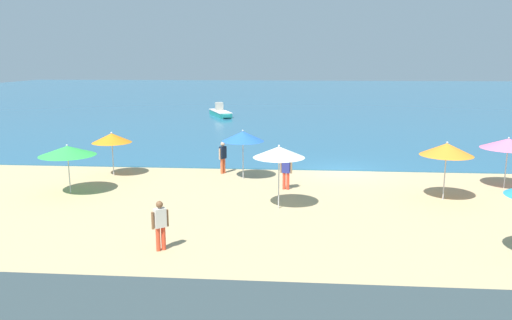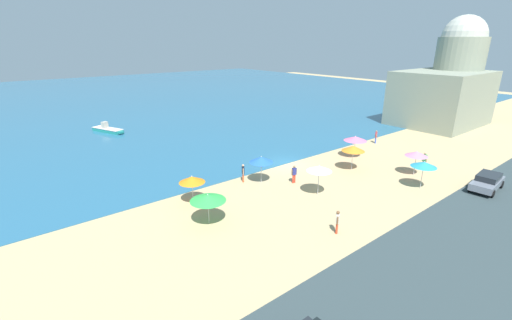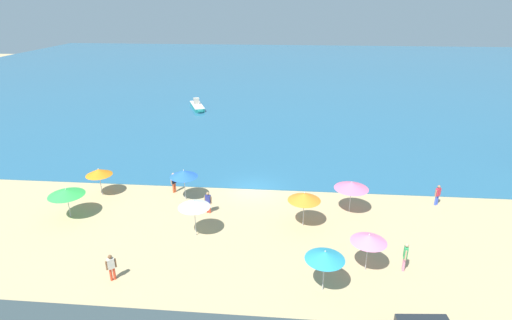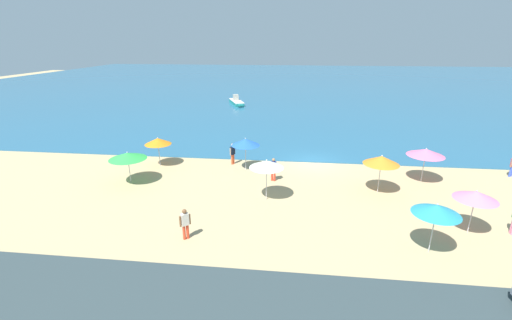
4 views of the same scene
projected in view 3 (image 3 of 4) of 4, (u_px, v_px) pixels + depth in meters
The scene contains 16 objects.
ground_plane at pixel (254, 189), 32.50m from camera, with size 160.00×160.00×0.00m, color tan.
sea at pixel (278, 73), 83.28m from camera, with size 150.00×110.00×0.05m, color #276082.
beach_umbrella_0 at pixel (325, 255), 20.47m from camera, with size 2.09×2.09×2.48m.
beach_umbrella_1 at pixel (304, 197), 26.53m from camera, with size 2.22×2.22×2.53m.
beach_umbrella_2 at pixel (184, 174), 30.12m from camera, with size 2.10×2.10×2.48m.
beach_umbrella_3 at pixel (352, 185), 28.31m from camera, with size 2.44×2.44×2.42m.
beach_umbrella_4 at pixel (99, 172), 30.88m from camera, with size 2.01×2.01×2.28m.
beach_umbrella_5 at pixel (66, 192), 27.70m from camera, with size 2.48×2.48×2.23m.
beach_umbrella_6 at pixel (194, 204), 25.33m from camera, with size 2.07×2.07×2.62m.
beach_umbrella_7 at pixel (369, 238), 22.09m from camera, with size 2.03×2.03×2.38m.
bather_0 at pixel (111, 266), 21.72m from camera, with size 0.47×0.40×1.62m.
bather_1 at pixel (174, 182), 31.69m from camera, with size 0.38×0.49×1.68m.
bather_2 at pixel (405, 255), 22.47m from camera, with size 0.29×0.56×1.79m.
bather_3 at pixel (438, 194), 29.76m from camera, with size 0.48×0.39×1.62m.
bather_4 at pixel (208, 201), 28.63m from camera, with size 0.56×0.28×1.66m.
skiff_nearshore at pixel (197, 106), 56.34m from camera, with size 3.11×5.35×1.38m.
Camera 3 is at (2.76, -29.10, 14.41)m, focal length 28.00 mm.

